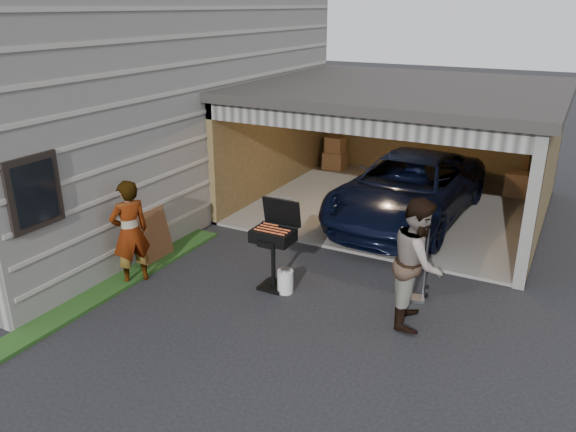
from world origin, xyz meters
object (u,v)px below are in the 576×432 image
(plywood_panel, at_px, (153,237))
(hand_truck, at_px, (413,284))
(woman, at_px, (130,232))
(man, at_px, (418,262))
(propane_tank, at_px, (285,281))
(bbq_grill, at_px, (274,238))
(minivan, at_px, (407,191))

(plywood_panel, relative_size, hand_truck, 0.82)
(woman, distance_m, man, 4.81)
(propane_tank, bearing_deg, hand_truck, 23.59)
(man, height_order, bbq_grill, man)
(plywood_panel, bearing_deg, hand_truck, 11.20)
(propane_tank, bearing_deg, bbq_grill, 161.35)
(woman, height_order, plywood_panel, woman)
(plywood_panel, xyz_separation_m, hand_truck, (4.72, 0.93, -0.26))
(plywood_panel, bearing_deg, woman, -73.28)
(man, distance_m, propane_tank, 2.31)
(man, xyz_separation_m, plywood_panel, (-4.94, -0.20, -0.50))
(minivan, bearing_deg, plywood_panel, -127.70)
(woman, bearing_deg, minivan, 171.22)
(hand_truck, bearing_deg, plywood_panel, 176.50)
(plywood_panel, bearing_deg, minivan, 49.81)
(minivan, relative_size, hand_truck, 4.25)
(minivan, height_order, man, man)
(man, height_order, propane_tank, man)
(minivan, relative_size, bbq_grill, 3.38)
(man, xyz_separation_m, hand_truck, (-0.22, 0.73, -0.76))
(minivan, distance_m, plywood_panel, 5.56)
(man, bearing_deg, propane_tank, 81.91)
(minivan, xyz_separation_m, man, (1.35, -4.04, 0.28))
(woman, relative_size, hand_truck, 1.52)
(minivan, relative_size, plywood_panel, 5.20)
(hand_truck, bearing_deg, man, -87.92)
(minivan, xyz_separation_m, woman, (-3.35, -5.05, 0.21))
(bbq_grill, bearing_deg, plywood_panel, -176.09)
(minivan, xyz_separation_m, bbq_grill, (-1.07, -4.08, 0.19))
(minivan, xyz_separation_m, hand_truck, (1.13, -3.31, -0.48))
(propane_tank, distance_m, plywood_panel, 2.79)
(propane_tank, distance_m, hand_truck, 2.12)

